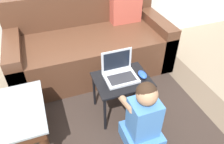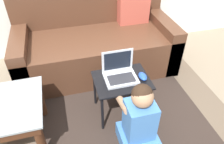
{
  "view_description": "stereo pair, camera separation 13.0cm",
  "coord_description": "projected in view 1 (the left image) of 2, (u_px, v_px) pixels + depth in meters",
  "views": [
    {
      "loc": [
        -0.43,
        -1.09,
        1.64
      ],
      "look_at": [
        0.07,
        0.28,
        0.47
      ],
      "focal_mm": 35.0,
      "sensor_mm": 36.0,
      "label": 1
    },
    {
      "loc": [
        -0.31,
        -1.13,
        1.64
      ],
      "look_at": [
        0.07,
        0.28,
        0.47
      ],
      "focal_mm": 35.0,
      "sensor_mm": 36.0,
      "label": 2
    }
  ],
  "objects": [
    {
      "name": "ground_plane",
      "position": [
        115.0,
        133.0,
        1.94
      ],
      "size": [
        16.0,
        16.0,
        0.0
      ],
      "primitive_type": "plane",
      "color": "#7F705B"
    },
    {
      "name": "area_rug",
      "position": [
        129.0,
        125.0,
        2.01
      ],
      "size": [
        2.08,
        1.97,
        0.01
      ],
      "color": "brown",
      "rests_on": "ground_plane"
    },
    {
      "name": "couch",
      "position": [
        90.0,
        45.0,
        2.56
      ],
      "size": [
        1.76,
        0.87,
        0.83
      ],
      "color": "#4C2D1E",
      "rests_on": "ground_plane"
    },
    {
      "name": "laptop_desk",
      "position": [
        122.0,
        84.0,
        1.94
      ],
      "size": [
        0.48,
        0.37,
        0.41
      ],
      "color": "black",
      "rests_on": "ground_plane"
    },
    {
      "name": "laptop",
      "position": [
        120.0,
        73.0,
        1.9
      ],
      "size": [
        0.28,
        0.22,
        0.23
      ],
      "color": "#B7BCC6",
      "rests_on": "laptop_desk"
    },
    {
      "name": "computer_mouse",
      "position": [
        142.0,
        75.0,
        1.91
      ],
      "size": [
        0.07,
        0.11,
        0.04
      ],
      "color": "#234CB2",
      "rests_on": "laptop_desk"
    },
    {
      "name": "person_seated",
      "position": [
        143.0,
        120.0,
        1.71
      ],
      "size": [
        0.29,
        0.38,
        0.65
      ],
      "color": "#3D70B2",
      "rests_on": "ground_plane"
    }
  ]
}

